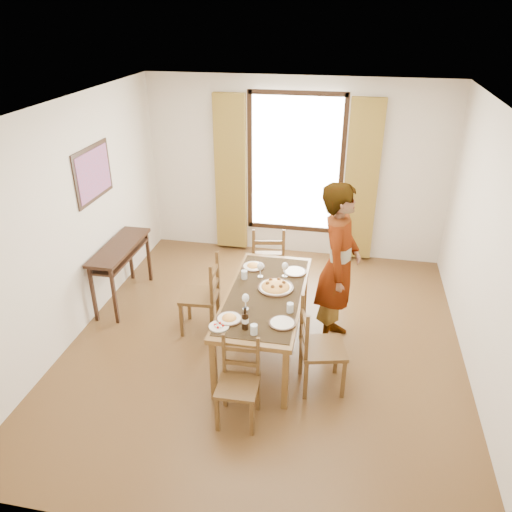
% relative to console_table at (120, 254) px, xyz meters
% --- Properties ---
extents(ground, '(5.00, 5.00, 0.00)m').
position_rel_console_table_xyz_m(ground, '(2.03, -0.60, -0.68)').
color(ground, '#482B16').
rests_on(ground, ground).
extents(room_shell, '(4.60, 5.10, 2.74)m').
position_rel_console_table_xyz_m(room_shell, '(2.03, -0.47, 0.86)').
color(room_shell, silver).
rests_on(room_shell, ground).
extents(console_table, '(0.38, 1.20, 0.80)m').
position_rel_console_table_xyz_m(console_table, '(0.00, 0.00, 0.00)').
color(console_table, black).
rests_on(console_table, ground).
extents(dining_table, '(0.83, 1.88, 0.76)m').
position_rel_console_table_xyz_m(dining_table, '(2.04, -0.73, 0.00)').
color(dining_table, brown).
rests_on(dining_table, ground).
extents(chair_west, '(0.46, 0.46, 0.97)m').
position_rel_console_table_xyz_m(chair_west, '(1.23, -0.46, -0.23)').
color(chair_west, brown).
rests_on(chair_west, ground).
extents(chair_north, '(0.52, 0.52, 1.02)m').
position_rel_console_table_xyz_m(chair_north, '(1.86, 0.55, -0.21)').
color(chair_north, brown).
rests_on(chair_north, ground).
extents(chair_south, '(0.39, 0.39, 0.86)m').
position_rel_console_table_xyz_m(chair_south, '(1.99, -1.82, -0.28)').
color(chair_south, brown).
rests_on(chair_south, ground).
extents(chair_east, '(0.53, 0.53, 1.00)m').
position_rel_console_table_xyz_m(chair_east, '(2.69, -1.22, -0.22)').
color(chair_east, brown).
rests_on(chair_east, ground).
extents(man, '(0.82, 0.64, 1.95)m').
position_rel_console_table_xyz_m(man, '(2.80, -0.36, 0.29)').
color(man, '#9B9EA3').
rests_on(man, ground).
extents(plate_sw, '(0.27, 0.27, 0.05)m').
position_rel_console_table_xyz_m(plate_sw, '(1.78, -1.30, 0.10)').
color(plate_sw, silver).
rests_on(plate_sw, dining_table).
extents(plate_se, '(0.27, 0.27, 0.05)m').
position_rel_console_table_xyz_m(plate_se, '(2.31, -1.27, 0.10)').
color(plate_se, silver).
rests_on(plate_se, dining_table).
extents(plate_nw, '(0.27, 0.27, 0.05)m').
position_rel_console_table_xyz_m(plate_nw, '(1.80, -0.16, 0.10)').
color(plate_nw, silver).
rests_on(plate_nw, dining_table).
extents(plate_ne, '(0.27, 0.27, 0.05)m').
position_rel_console_table_xyz_m(plate_ne, '(2.30, -0.20, 0.10)').
color(plate_ne, silver).
rests_on(plate_ne, dining_table).
extents(pasta_platter, '(0.40, 0.40, 0.10)m').
position_rel_console_table_xyz_m(pasta_platter, '(2.14, -0.61, 0.12)').
color(pasta_platter, orange).
rests_on(pasta_platter, dining_table).
extents(caprese_plate, '(0.20, 0.20, 0.04)m').
position_rel_console_table_xyz_m(caprese_plate, '(1.71, -1.44, 0.09)').
color(caprese_plate, silver).
rests_on(caprese_plate, dining_table).
extents(wine_glass_a, '(0.08, 0.08, 0.18)m').
position_rel_console_table_xyz_m(wine_glass_a, '(1.90, -1.08, 0.16)').
color(wine_glass_a, white).
rests_on(wine_glass_a, dining_table).
extents(wine_glass_b, '(0.08, 0.08, 0.18)m').
position_rel_console_table_xyz_m(wine_glass_b, '(2.20, -0.31, 0.16)').
color(wine_glass_b, white).
rests_on(wine_glass_b, dining_table).
extents(wine_glass_c, '(0.08, 0.08, 0.18)m').
position_rel_console_table_xyz_m(wine_glass_c, '(1.92, -0.37, 0.16)').
color(wine_glass_c, white).
rests_on(wine_glass_c, dining_table).
extents(tumbler_a, '(0.07, 0.07, 0.10)m').
position_rel_console_table_xyz_m(tumbler_a, '(2.36, -1.04, 0.12)').
color(tumbler_a, silver).
rests_on(tumbler_a, dining_table).
extents(tumbler_b, '(0.07, 0.07, 0.10)m').
position_rel_console_table_xyz_m(tumbler_b, '(1.75, -0.45, 0.12)').
color(tumbler_b, silver).
rests_on(tumbler_b, dining_table).
extents(tumbler_c, '(0.07, 0.07, 0.10)m').
position_rel_console_table_xyz_m(tumbler_c, '(2.07, -1.48, 0.12)').
color(tumbler_c, silver).
rests_on(tumbler_c, dining_table).
extents(wine_bottle, '(0.07, 0.07, 0.25)m').
position_rel_console_table_xyz_m(wine_bottle, '(1.97, -1.42, 0.20)').
color(wine_bottle, black).
rests_on(wine_bottle, dining_table).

